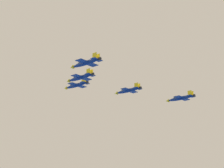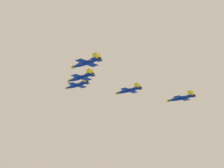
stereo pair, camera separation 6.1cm
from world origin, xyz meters
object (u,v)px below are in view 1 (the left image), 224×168
jet_left_outer (86,63)px  jet_right_outer (181,98)px  jet_left_wingman (80,77)px  jet_lead (76,85)px  jet_right_wingman (128,90)px

jet_left_outer → jet_right_outer: size_ratio=0.97×
jet_left_wingman → jet_lead: bearing=-40.3°
jet_right_outer → jet_left_wingman: bearing=67.8°
jet_lead → jet_left_outer: (37.29, -36.33, -6.75)m
jet_lead → jet_right_wingman: size_ratio=1.01×
jet_lead → jet_left_wingman: bearing=140.3°
jet_right_outer → jet_right_wingman: bearing=39.6°
jet_lead → jet_left_outer: size_ratio=1.04×
jet_right_wingman → jet_left_outer: 54.46m
jet_right_wingman → jet_left_outer: jet_right_wingman is taller
jet_left_wingman → jet_right_outer: 54.39m
jet_right_wingman → jet_right_outer: 26.35m
jet_left_outer → jet_right_outer: bearing=-90.0°
jet_lead → jet_left_outer: bearing=140.3°
jet_lead → jet_right_wingman: (20.93, 15.47, -2.85)m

